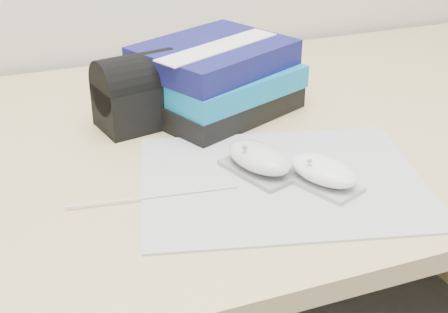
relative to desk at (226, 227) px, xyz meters
name	(u,v)px	position (x,y,z in m)	size (l,w,h in m)	color
desk	(226,227)	(0.00, 0.00, 0.00)	(1.60, 0.80, 0.73)	tan
mousepad	(282,180)	(-0.01, -0.24, 0.24)	(0.39, 0.30, 0.00)	#95979D
mouse_rear	(259,160)	(-0.03, -0.21, 0.26)	(0.09, 0.13, 0.05)	gray
mouse_front	(323,172)	(0.03, -0.28, 0.26)	(0.09, 0.12, 0.04)	#A7A7A9
usb_cable	(154,197)	(-0.19, -0.23, 0.24)	(0.00, 0.00, 0.23)	silver
book_stack	(217,78)	(-0.01, 0.02, 0.29)	(0.30, 0.28, 0.12)	black
pouch	(138,91)	(-0.15, 0.01, 0.29)	(0.15, 0.11, 0.12)	black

